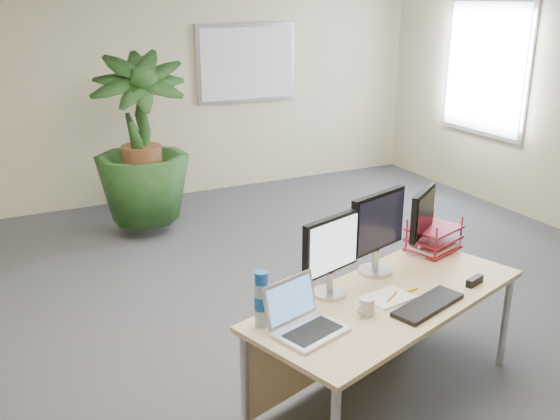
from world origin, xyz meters
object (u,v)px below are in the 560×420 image
floor_plant (142,163)px  laptop (303,319)px  monitor_left (331,251)px  monitor_right (378,228)px  desk (375,313)px

floor_plant → laptop: floor_plant is taller
monitor_left → monitor_right: bearing=18.2°
desk → laptop: size_ratio=4.46×
floor_plant → laptop: (-0.07, -3.52, -0.00)m
floor_plant → monitor_right: bearing=-77.7°
monitor_right → laptop: 0.89m
monitor_left → laptop: monitor_left is taller
floor_plant → desk: bearing=-80.9°
desk → monitor_left: bearing=162.5°
desk → monitor_right: bearing=57.0°
desk → floor_plant: bearing=99.1°
monitor_right → laptop: bearing=-150.7°
monitor_right → laptop: (-0.75, -0.42, -0.24)m
floor_plant → monitor_left: floor_plant is taller
desk → floor_plant: 3.37m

